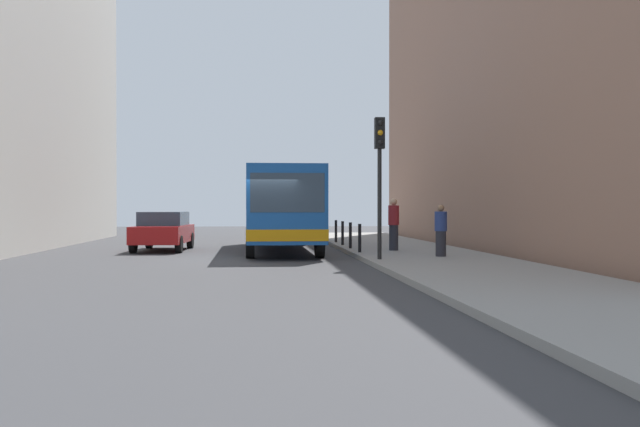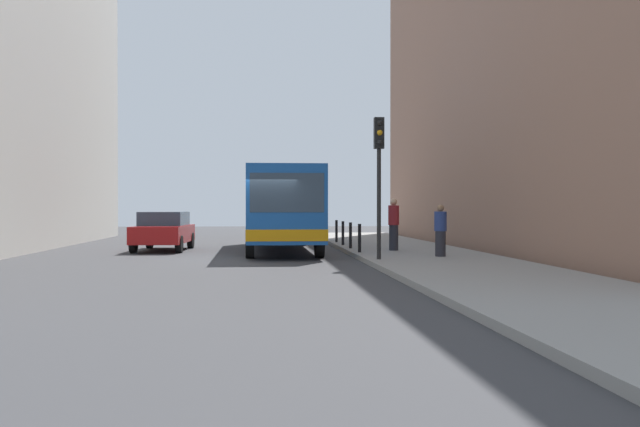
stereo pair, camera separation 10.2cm
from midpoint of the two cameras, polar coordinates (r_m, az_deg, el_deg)
The scene contains 12 objects.
ground_plane at distance 22.90m, azimuth -5.16°, elevation -3.65°, with size 80.00×80.00×0.00m, color #38383A.
sidewalk at distance 23.53m, azimuth 8.13°, elevation -3.36°, with size 4.40×40.00×0.15m, color gray.
building_right at distance 29.96m, azimuth 18.05°, elevation 13.32°, with size 7.00×32.00×16.64m, color #936B56.
bus at distance 27.60m, azimuth -3.27°, elevation 0.64°, with size 2.59×11.03×3.00m.
car_beside_bus at distance 28.31m, azimuth -12.31°, elevation -1.28°, with size 2.03×4.48×1.48m.
traffic_light at distance 21.04m, azimuth 4.57°, elevation 4.17°, with size 0.28×0.33×4.10m.
bollard_near at distance 24.23m, azimuth 3.02°, elevation -1.94°, with size 0.11×0.11×0.95m, color black.
bollard_mid at distance 26.56m, azimuth 2.30°, elevation -1.73°, with size 0.11×0.11×0.95m, color black.
bollard_far at distance 28.88m, azimuth 1.69°, elevation -1.55°, with size 0.11×0.11×0.95m, color black.
bollard_farthest at distance 31.21m, azimuth 1.17°, elevation -1.40°, with size 0.11×0.11×0.95m, color black.
pedestrian_near_signal at distance 22.51m, azimuth 9.35°, elevation -1.34°, with size 0.38×0.38×1.59m.
pedestrian_mid_sidewalk at distance 25.39m, azimuth 5.70°, elevation -0.85°, with size 0.38×0.38×1.82m.
Camera 1 is at (-0.07, -22.83, 1.66)m, focal length 40.69 mm.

